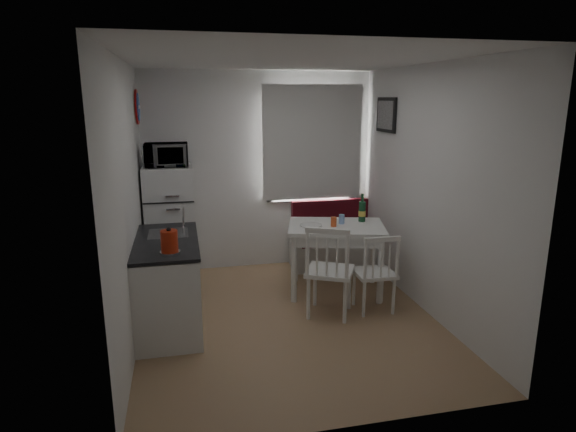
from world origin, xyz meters
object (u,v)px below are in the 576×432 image
(kettle, at_px, (169,241))
(kitchen_counter, at_px, (168,282))
(chair_right, at_px, (378,265))
(microwave, at_px, (166,155))
(dining_table, at_px, (336,233))
(fridge, at_px, (171,225))
(chair_left, at_px, (333,262))
(wine_bottle, at_px, (362,208))
(bench, at_px, (336,244))

(kettle, bearing_deg, kitchen_counter, 95.92)
(chair_right, relative_size, microwave, 0.94)
(dining_table, xyz_separation_m, fridge, (-1.88, 0.79, 0.00))
(dining_table, relative_size, chair_left, 2.00)
(wine_bottle, bearing_deg, chair_right, -97.50)
(kitchen_counter, height_order, chair_right, kitchen_counter)
(chair_right, bearing_deg, bench, 88.42)
(dining_table, bearing_deg, wine_bottle, 30.95)
(kitchen_counter, distance_m, bench, 2.60)
(kitchen_counter, distance_m, wine_bottle, 2.38)
(fridge, xyz_separation_m, kettle, (0.03, -1.72, 0.29))
(bench, relative_size, wine_bottle, 3.72)
(microwave, xyz_separation_m, kettle, (0.03, -1.67, -0.58))
(chair_left, height_order, kettle, kettle)
(bench, relative_size, dining_table, 0.99)
(dining_table, bearing_deg, chair_right, -54.25)
(fridge, relative_size, microwave, 2.92)
(dining_table, relative_size, microwave, 2.51)
(dining_table, height_order, wine_bottle, wine_bottle)
(chair_right, distance_m, kettle, 2.18)
(wine_bottle, bearing_deg, dining_table, -164.05)
(wine_bottle, bearing_deg, kettle, -155.00)
(wine_bottle, bearing_deg, chair_left, -127.81)
(bench, xyz_separation_m, wine_bottle, (0.04, -0.80, 0.69))
(kettle, bearing_deg, fridge, 91.00)
(chair_left, xyz_separation_m, kettle, (-1.60, -0.25, 0.40))
(kitchen_counter, xyz_separation_m, chair_right, (2.15, -0.21, 0.08))
(chair_left, relative_size, wine_bottle, 1.88)
(kitchen_counter, relative_size, chair_right, 2.82)
(fridge, relative_size, kettle, 6.07)
(kitchen_counter, relative_size, chair_left, 2.10)
(chair_right, bearing_deg, kitchen_counter, 175.06)
(microwave, bearing_deg, chair_left, -40.91)
(dining_table, distance_m, chair_right, 0.73)
(fridge, bearing_deg, dining_table, -22.83)
(kettle, bearing_deg, wine_bottle, 25.00)
(bench, bearing_deg, wine_bottle, -87.12)
(bench, height_order, fridge, fridge)
(chair_right, distance_m, fridge, 2.59)
(kitchen_counter, xyz_separation_m, kettle, (0.05, -0.48, 0.57))
(dining_table, bearing_deg, microwave, 173.47)
(microwave, distance_m, wine_bottle, 2.40)
(chair_left, height_order, fridge, fridge)
(chair_right, bearing_deg, microwave, 147.28)
(microwave, bearing_deg, chair_right, -33.32)
(bench, distance_m, chair_left, 1.70)
(chair_left, relative_size, fridge, 0.43)
(kitchen_counter, height_order, chair_left, kitchen_counter)
(kitchen_counter, height_order, bench, kitchen_counter)
(dining_table, distance_m, fridge, 2.05)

